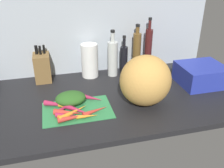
{
  "coord_description": "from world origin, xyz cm",
  "views": [
    {
      "loc": [
        -23.32,
        -122.68,
        71.71
      ],
      "look_at": [
        5.36,
        -9.62,
        12.33
      ],
      "focal_mm": 39.83,
      "sensor_mm": 36.0,
      "label": 1
    }
  ],
  "objects_px": {
    "carrot_11": "(59,105)",
    "bottle_0": "(113,58)",
    "carrot_6": "(88,116)",
    "carrot_9": "(75,117)",
    "carrot_3": "(68,113)",
    "bottle_3": "(148,49)",
    "carrot_8": "(78,110)",
    "carrot_1": "(73,112)",
    "dish_rack": "(201,75)",
    "bottle_2": "(137,52)",
    "carrot_5": "(95,111)",
    "winter_squash": "(145,81)",
    "carrot_2": "(69,107)",
    "paper_towel_roll": "(90,60)",
    "carrot_0": "(64,108)",
    "knife_block": "(42,67)",
    "carrot_7": "(72,117)",
    "carrot_4": "(66,115)",
    "carrot_10": "(93,98)",
    "carrot_12": "(58,104)",
    "cutting_board": "(77,110)",
    "bottle_1": "(124,59)"
  },
  "relations": [
    {
      "from": "carrot_1",
      "to": "carrot_5",
      "type": "height_order",
      "value": "carrot_1"
    },
    {
      "from": "carrot_9",
      "to": "carrot_6",
      "type": "bearing_deg",
      "value": 0.01
    },
    {
      "from": "carrot_1",
      "to": "dish_rack",
      "type": "height_order",
      "value": "dish_rack"
    },
    {
      "from": "paper_towel_roll",
      "to": "carrot_3",
      "type": "bearing_deg",
      "value": -112.87
    },
    {
      "from": "carrot_6",
      "to": "dish_rack",
      "type": "distance_m",
      "value": 0.79
    },
    {
      "from": "carrot_7",
      "to": "paper_towel_roll",
      "type": "distance_m",
      "value": 0.53
    },
    {
      "from": "carrot_0",
      "to": "carrot_9",
      "type": "distance_m",
      "value": 0.11
    },
    {
      "from": "carrot_7",
      "to": "carrot_11",
      "type": "height_order",
      "value": "carrot_11"
    },
    {
      "from": "carrot_7",
      "to": "cutting_board",
      "type": "bearing_deg",
      "value": 66.97
    },
    {
      "from": "carrot_11",
      "to": "bottle_2",
      "type": "relative_size",
      "value": 0.51
    },
    {
      "from": "carrot_3",
      "to": "bottle_3",
      "type": "height_order",
      "value": "bottle_3"
    },
    {
      "from": "winter_squash",
      "to": "carrot_9",
      "type": "bearing_deg",
      "value": -168.93
    },
    {
      "from": "carrot_11",
      "to": "knife_block",
      "type": "distance_m",
      "value": 0.39
    },
    {
      "from": "carrot_6",
      "to": "bottle_3",
      "type": "relative_size",
      "value": 0.3
    },
    {
      "from": "winter_squash",
      "to": "carrot_2",
      "type": "bearing_deg",
      "value": 176.0
    },
    {
      "from": "carrot_10",
      "to": "winter_squash",
      "type": "xyz_separation_m",
      "value": [
        0.27,
        -0.08,
        0.12
      ]
    },
    {
      "from": "carrot_8",
      "to": "knife_block",
      "type": "height_order",
      "value": "knife_block"
    },
    {
      "from": "carrot_11",
      "to": "bottle_0",
      "type": "relative_size",
      "value": 0.54
    },
    {
      "from": "carrot_4",
      "to": "paper_towel_roll",
      "type": "bearing_deg",
      "value": 66.4
    },
    {
      "from": "carrot_4",
      "to": "carrot_9",
      "type": "distance_m",
      "value": 0.05
    },
    {
      "from": "bottle_0",
      "to": "bottle_2",
      "type": "distance_m",
      "value": 0.18
    },
    {
      "from": "carrot_7",
      "to": "carrot_11",
      "type": "relative_size",
      "value": 0.84
    },
    {
      "from": "carrot_6",
      "to": "carrot_9",
      "type": "bearing_deg",
      "value": -179.99
    },
    {
      "from": "carrot_3",
      "to": "bottle_3",
      "type": "xyz_separation_m",
      "value": [
        0.6,
        0.46,
        0.13
      ]
    },
    {
      "from": "carrot_2",
      "to": "winter_squash",
      "type": "distance_m",
      "value": 0.43
    },
    {
      "from": "carrot_5",
      "to": "bottle_3",
      "type": "distance_m",
      "value": 0.67
    },
    {
      "from": "bottle_2",
      "to": "carrot_5",
      "type": "bearing_deg",
      "value": -128.88
    },
    {
      "from": "paper_towel_roll",
      "to": "bottle_1",
      "type": "height_order",
      "value": "bottle_1"
    },
    {
      "from": "cutting_board",
      "to": "carrot_3",
      "type": "distance_m",
      "value": 0.07
    },
    {
      "from": "bottle_2",
      "to": "knife_block",
      "type": "bearing_deg",
      "value": 179.94
    },
    {
      "from": "bottle_2",
      "to": "winter_squash",
      "type": "bearing_deg",
      "value": -103.27
    },
    {
      "from": "carrot_6",
      "to": "bottle_0",
      "type": "height_order",
      "value": "bottle_0"
    },
    {
      "from": "carrot_1",
      "to": "carrot_7",
      "type": "height_order",
      "value": "carrot_1"
    },
    {
      "from": "carrot_0",
      "to": "carrot_5",
      "type": "bearing_deg",
      "value": -21.83
    },
    {
      "from": "carrot_8",
      "to": "bottle_3",
      "type": "xyz_separation_m",
      "value": [
        0.55,
        0.45,
        0.13
      ]
    },
    {
      "from": "carrot_5",
      "to": "knife_block",
      "type": "height_order",
      "value": "knife_block"
    },
    {
      "from": "carrot_4",
      "to": "winter_squash",
      "type": "relative_size",
      "value": 0.36
    },
    {
      "from": "carrot_2",
      "to": "carrot_11",
      "type": "bearing_deg",
      "value": 146.22
    },
    {
      "from": "carrot_6",
      "to": "carrot_10",
      "type": "height_order",
      "value": "carrot_10"
    },
    {
      "from": "carrot_7",
      "to": "carrot_10",
      "type": "xyz_separation_m",
      "value": [
        0.13,
        0.15,
        0.0
      ]
    },
    {
      "from": "bottle_3",
      "to": "dish_rack",
      "type": "xyz_separation_m",
      "value": [
        0.25,
        -0.29,
        -0.09
      ]
    },
    {
      "from": "winter_squash",
      "to": "knife_block",
      "type": "relative_size",
      "value": 1.19
    },
    {
      "from": "winter_squash",
      "to": "paper_towel_roll",
      "type": "height_order",
      "value": "winter_squash"
    },
    {
      "from": "winter_squash",
      "to": "paper_towel_roll",
      "type": "relative_size",
      "value": 1.24
    },
    {
      "from": "carrot_1",
      "to": "knife_block",
      "type": "xyz_separation_m",
      "value": [
        -0.14,
        0.47,
        0.07
      ]
    },
    {
      "from": "carrot_11",
      "to": "carrot_12",
      "type": "distance_m",
      "value": 0.02
    },
    {
      "from": "cutting_board",
      "to": "carrot_7",
      "type": "distance_m",
      "value": 0.09
    },
    {
      "from": "carrot_7",
      "to": "carrot_5",
      "type": "bearing_deg",
      "value": 12.49
    },
    {
      "from": "bottle_2",
      "to": "dish_rack",
      "type": "xyz_separation_m",
      "value": [
        0.33,
        -0.29,
        -0.08
      ]
    },
    {
      "from": "carrot_6",
      "to": "winter_squash",
      "type": "height_order",
      "value": "winter_squash"
    }
  ]
}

